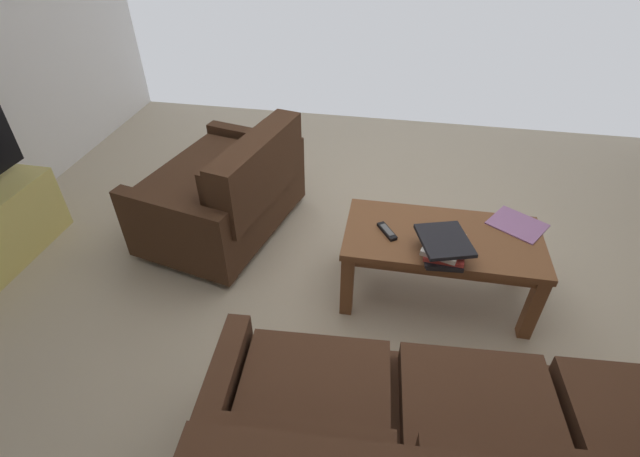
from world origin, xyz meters
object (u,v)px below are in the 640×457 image
object	(u,v)px
loveseat_near	(227,191)
loose_magazine	(517,224)
coffee_table	(441,245)
tv_remote	(387,231)
book_stack	(443,247)

from	to	relation	value
loveseat_near	loose_magazine	xyz separation A→B (m)	(-1.85, 0.23, 0.13)
loveseat_near	loose_magazine	distance (m)	1.87
coffee_table	tv_remote	xyz separation A→B (m)	(0.31, 0.03, 0.08)
coffee_table	tv_remote	world-z (taller)	tv_remote
tv_remote	loose_magazine	size ratio (longest dim) A/B	0.55
coffee_table	loose_magazine	size ratio (longest dim) A/B	3.84
book_stack	loose_magazine	bearing A→B (deg)	-141.37
loveseat_near	tv_remote	bearing A→B (deg)	158.44
book_stack	loveseat_near	bearing A→B (deg)	-22.50
coffee_table	loose_magazine	xyz separation A→B (m)	(-0.42, -0.17, 0.08)
book_stack	coffee_table	bearing A→B (deg)	-95.64
coffee_table	tv_remote	bearing A→B (deg)	5.99
coffee_table	loose_magazine	world-z (taller)	loose_magazine
book_stack	loose_magazine	size ratio (longest dim) A/B	1.21
loveseat_near	book_stack	xyz separation A→B (m)	(-1.41, 0.58, 0.19)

